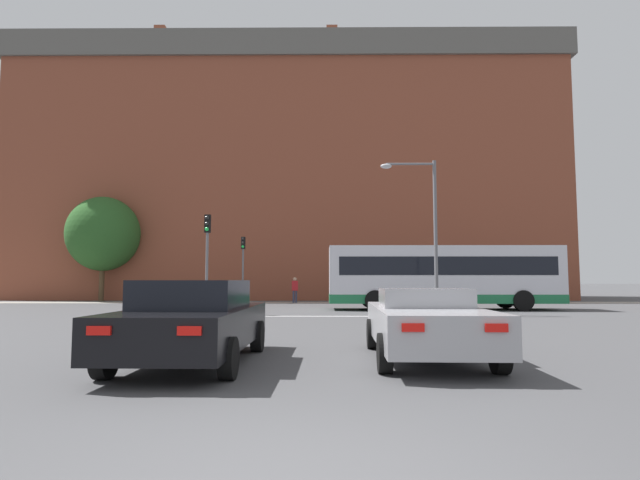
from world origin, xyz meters
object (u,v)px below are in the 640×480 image
Objects in this scene: bus_crossing_lead at (443,276)px; traffic_light_far_left at (243,258)px; car_saloon_left at (194,320)px; traffic_light_near_left at (207,247)px; street_lamp_junction at (425,218)px; car_roadster_right at (426,322)px; pedestrian_waiting at (295,288)px; pedestrian_walking_east at (440,287)px.

traffic_light_far_left reaches higher than bus_crossing_lead.
traffic_light_near_left is (-2.81, 12.86, 2.17)m from car_saloon_left.
street_lamp_junction is (6.81, 12.94, 3.47)m from car_saloon_left.
car_roadster_right is 13.18m from street_lamp_junction.
car_saloon_left is 13.34m from traffic_light_near_left.
car_roadster_right is 14.41m from traffic_light_near_left.
pedestrian_waiting is (3.39, 0.21, -1.92)m from traffic_light_far_left.
traffic_light_near_left is (-7.06, 12.35, 2.24)m from car_roadster_right.
bus_crossing_lead is 10.86m from pedestrian_waiting.
bus_crossing_lead reaches higher than car_roadster_right.
car_saloon_left is 1.10× the size of traffic_light_near_left.
car_roadster_right is 23.57m from pedestrian_walking_east.
street_lamp_junction reaches higher than bus_crossing_lead.
street_lamp_junction is 12.99m from pedestrian_waiting.
street_lamp_junction is (9.77, -10.63, 1.33)m from traffic_light_far_left.
traffic_light_near_left is at bearing -89.20° from traffic_light_far_left.
street_lamp_junction reaches higher than traffic_light_near_left.
traffic_light_near_left is at bearing 103.17° from car_saloon_left.
traffic_light_near_left is at bearing -72.48° from bus_crossing_lead.
traffic_light_near_left reaches higher than bus_crossing_lead.
car_saloon_left is 23.78m from pedestrian_waiting.
car_roadster_right is 0.41× the size of bus_crossing_lead.
bus_crossing_lead is 13.46m from traffic_light_far_left.
car_saloon_left is 1.01× the size of car_roadster_right.
traffic_light_far_left is at bearing 132.60° from street_lamp_junction.
car_saloon_left is 2.75× the size of pedestrian_walking_east.
pedestrian_walking_east is at bearing 168.24° from bus_crossing_lead.
traffic_light_far_left is 12.92m from pedestrian_walking_east.
car_roadster_right is 16.43m from bus_crossing_lead.
pedestrian_walking_east is (1.46, 7.02, -0.68)m from bus_crossing_lead.
car_roadster_right is 2.84× the size of pedestrian_waiting.
car_saloon_left reaches higher than car_roadster_right.
car_saloon_left is 4.28m from car_roadster_right.
street_lamp_junction is 4.07× the size of pedestrian_waiting.
bus_crossing_lead is at bearing 65.84° from street_lamp_junction.
bus_crossing_lead is at bearing 63.81° from car_saloon_left.
car_roadster_right is 1.10× the size of traffic_light_far_left.
traffic_light_far_left is (-0.15, 10.70, -0.03)m from traffic_light_near_left.
traffic_light_near_left reaches higher than pedestrian_waiting.
car_saloon_left is 15.03m from street_lamp_junction.
car_roadster_right is at bearing 7.61° from car_saloon_left.
street_lamp_junction is at bearing 0.46° from traffic_light_near_left.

